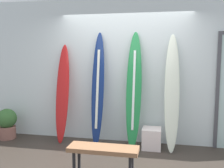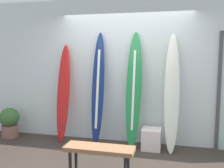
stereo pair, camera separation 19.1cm
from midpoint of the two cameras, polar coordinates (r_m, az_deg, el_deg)
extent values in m
cube|color=#352D27|center=(4.14, 1.09, -18.33)|extent=(8.00, 8.00, 0.04)
cube|color=silver|center=(5.03, 4.39, 2.95)|extent=(7.20, 0.20, 2.80)
ellipsoid|color=red|center=(5.10, -9.79, -2.05)|extent=(0.27, 0.42, 1.92)
cone|color=black|center=(5.19, -10.05, -10.88)|extent=(0.07, 0.09, 0.11)
ellipsoid|color=navy|center=(4.83, -2.03, -1.09)|extent=(0.24, 0.44, 2.15)
cube|color=silver|center=(4.81, -2.12, -1.07)|extent=(0.05, 0.27, 1.47)
cone|color=black|center=(4.92, -2.39, -11.54)|extent=(0.07, 0.09, 0.11)
ellipsoid|color=#20813F|center=(4.69, 6.05, -1.35)|extent=(0.28, 0.47, 2.15)
cube|color=white|center=(4.66, 6.00, -1.33)|extent=(0.04, 0.29, 1.44)
cone|color=black|center=(4.77, 5.69, -12.16)|extent=(0.07, 0.09, 0.11)
ellipsoid|color=silver|center=(4.64, 14.44, -1.96)|extent=(0.27, 0.50, 2.10)
cone|color=black|center=(4.72, 14.14, -12.63)|extent=(0.07, 0.09, 0.11)
cube|color=silver|center=(4.82, 9.96, -12.03)|extent=(0.34, 0.34, 0.38)
cube|color=#47474C|center=(4.96, 23.80, -1.90)|extent=(0.06, 0.06, 2.07)
cylinder|color=#87574C|center=(5.79, -21.00, -9.82)|extent=(0.33, 0.33, 0.25)
sphere|color=#376530|center=(5.71, -21.13, -6.98)|extent=(0.40, 0.40, 0.40)
cube|color=#8E6242|center=(3.60, -1.31, -14.30)|extent=(0.97, 0.31, 0.06)
cylinder|color=black|center=(3.71, -7.82, -17.66)|extent=(0.04, 0.04, 0.41)
cylinder|color=black|center=(3.89, -6.61, -16.42)|extent=(0.04, 0.04, 0.41)
cylinder|color=black|center=(3.71, 5.21, -17.59)|extent=(0.04, 0.04, 0.41)
camera|label=1|loc=(0.10, -88.85, 0.14)|focal=40.81mm
camera|label=2|loc=(0.10, 91.15, -0.14)|focal=40.81mm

